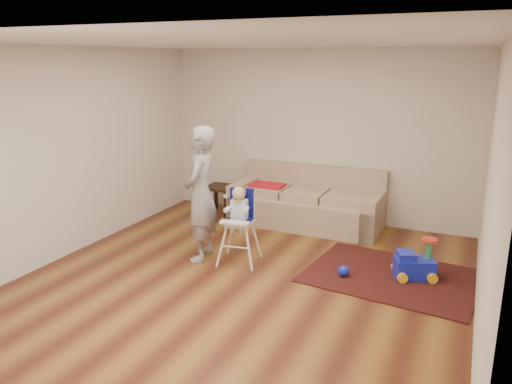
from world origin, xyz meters
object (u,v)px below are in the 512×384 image
at_px(side_table, 221,200).
at_px(adult, 201,194).
at_px(toy_ball, 344,271).
at_px(high_chair, 239,226).
at_px(sofa, 306,197).
at_px(ride_on_toy, 415,258).

relative_size(side_table, adult, 0.27).
xyz_separation_m(toy_ball, high_chair, (-1.34, -0.08, 0.40)).
xyz_separation_m(side_table, high_chair, (1.21, -1.77, 0.25)).
distance_m(sofa, adult, 2.04).
xyz_separation_m(side_table, ride_on_toy, (3.33, -1.38, 0.03)).
bearing_deg(side_table, ride_on_toy, -22.50).
bearing_deg(toy_ball, side_table, 146.55).
bearing_deg(ride_on_toy, adult, 167.97).
xyz_separation_m(high_chair, adult, (-0.51, -0.07, 0.38)).
height_order(ride_on_toy, adult, adult).
bearing_deg(adult, ride_on_toy, 86.51).
xyz_separation_m(sofa, ride_on_toy, (1.81, -1.36, -0.19)).
relative_size(sofa, high_chair, 2.32).
height_order(ride_on_toy, high_chair, high_chair).
bearing_deg(ride_on_toy, sofa, 120.93).
xyz_separation_m(ride_on_toy, adult, (-2.62, -0.47, 0.60)).
distance_m(sofa, high_chair, 1.78).
xyz_separation_m(sofa, toy_ball, (1.04, -1.67, -0.37)).
bearing_deg(adult, high_chair, 84.74).
distance_m(toy_ball, high_chair, 1.41).
height_order(side_table, toy_ball, side_table).
distance_m(side_table, adult, 2.08).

